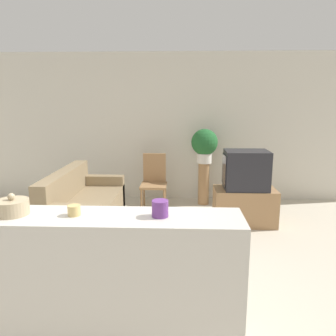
{
  "coord_description": "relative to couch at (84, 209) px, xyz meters",
  "views": [
    {
      "loc": [
        0.83,
        -2.68,
        1.84
      ],
      "look_at": [
        0.63,
        2.12,
        0.85
      ],
      "focal_mm": 35.0,
      "sensor_mm": 36.0,
      "label": 1
    }
  ],
  "objects": [
    {
      "name": "ground_plane",
      "position": [
        0.57,
        -1.76,
        -0.31
      ],
      "size": [
        14.0,
        14.0,
        0.0
      ],
      "primitive_type": "plane",
      "color": "beige"
    },
    {
      "name": "couch",
      "position": [
        0.0,
        0.0,
        0.0
      ],
      "size": [
        0.81,
        1.71,
        0.87
      ],
      "color": "#847051",
      "rests_on": "ground_plane"
    },
    {
      "name": "tv_stand",
      "position": [
        2.36,
        0.33,
        -0.04
      ],
      "size": [
        0.91,
        0.5,
        0.55
      ],
      "color": "#9E754C",
      "rests_on": "ground_plane"
    },
    {
      "name": "wooden_chair",
      "position": [
        0.93,
        1.05,
        0.2
      ],
      "size": [
        0.44,
        0.44,
        0.94
      ],
      "color": "#9E754C",
      "rests_on": "ground_plane"
    },
    {
      "name": "foreground_counter",
      "position": [
        0.57,
        -2.23,
        0.21
      ],
      "size": [
        2.56,
        0.44,
        1.03
      ],
      "color": "beige",
      "rests_on": "ground_plane"
    },
    {
      "name": "coffee_tin",
      "position": [
        1.25,
        -2.23,
        0.78
      ],
      "size": [
        0.12,
        0.12,
        0.12
      ],
      "color": "#66337F",
      "rests_on": "foreground_counter"
    },
    {
      "name": "candle_jar",
      "position": [
        0.64,
        -2.23,
        0.76
      ],
      "size": [
        0.09,
        0.09,
        0.08
      ],
      "color": "tan",
      "rests_on": "foreground_counter"
    },
    {
      "name": "wall_back",
      "position": [
        0.57,
        1.67,
        1.04
      ],
      "size": [
        9.0,
        0.06,
        2.7
      ],
      "color": "beige",
      "rests_on": "ground_plane"
    },
    {
      "name": "television",
      "position": [
        2.35,
        0.33,
        0.53
      ],
      "size": [
        0.65,
        0.47,
        0.58
      ],
      "color": "#232328",
      "rests_on": "tv_stand"
    },
    {
      "name": "potted_plant",
      "position": [
        1.81,
        1.3,
        0.79
      ],
      "size": [
        0.47,
        0.47,
        0.6
      ],
      "color": "white",
      "rests_on": "plant_stand"
    },
    {
      "name": "plant_stand",
      "position": [
        1.81,
        1.3,
        0.07
      ],
      "size": [
        0.2,
        0.2,
        0.76
      ],
      "color": "#9E754C",
      "rests_on": "ground_plane"
    },
    {
      "name": "decorative_bowl",
      "position": [
        0.19,
        -2.23,
        0.78
      ],
      "size": [
        0.23,
        0.23,
        0.16
      ],
      "color": "tan",
      "rests_on": "foreground_counter"
    }
  ]
}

